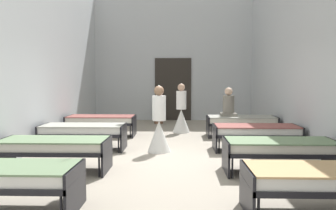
{
  "coord_description": "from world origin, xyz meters",
  "views": [
    {
      "loc": [
        0.21,
        -7.04,
        1.64
      ],
      "look_at": [
        0.0,
        0.15,
        1.09
      ],
      "focal_mm": 37.94,
      "sensor_mm": 36.0,
      "label": 1
    }
  ],
  "objects_px": {
    "bed_left_row_2": "(83,130)",
    "bed_right_row_0": "(326,179)",
    "bed_right_row_1": "(280,148)",
    "bed_left_row_3": "(101,121)",
    "nurse_mid_aisle": "(159,128)",
    "patient_seated_primary": "(229,105)",
    "potted_plant": "(159,100)",
    "bed_left_row_1": "(54,146)",
    "nurse_near_aisle": "(181,115)",
    "bed_right_row_2": "(256,131)",
    "bed_right_row_3": "(241,121)",
    "bed_left_row_0": "(0,176)"
  },
  "relations": [
    {
      "from": "patient_seated_primary",
      "to": "bed_right_row_0",
      "type": "bearing_deg",
      "value": -86.53
    },
    {
      "from": "bed_right_row_0",
      "to": "bed_left_row_1",
      "type": "relative_size",
      "value": 1.0
    },
    {
      "from": "nurse_near_aisle",
      "to": "nurse_mid_aisle",
      "type": "relative_size",
      "value": 1.0
    },
    {
      "from": "bed_left_row_2",
      "to": "potted_plant",
      "type": "height_order",
      "value": "potted_plant"
    },
    {
      "from": "bed_left_row_3",
      "to": "nurse_near_aisle",
      "type": "xyz_separation_m",
      "value": [
        2.26,
        0.73,
        0.09
      ]
    },
    {
      "from": "bed_right_row_0",
      "to": "bed_right_row_1",
      "type": "height_order",
      "value": "same"
    },
    {
      "from": "bed_right_row_2",
      "to": "bed_left_row_3",
      "type": "bearing_deg",
      "value": 154.22
    },
    {
      "from": "bed_left_row_1",
      "to": "bed_left_row_2",
      "type": "relative_size",
      "value": 1.0
    },
    {
      "from": "bed_left_row_0",
      "to": "bed_right_row_1",
      "type": "relative_size",
      "value": 1.0
    },
    {
      "from": "bed_left_row_2",
      "to": "patient_seated_primary",
      "type": "relative_size",
      "value": 2.37
    },
    {
      "from": "bed_left_row_0",
      "to": "bed_left_row_1",
      "type": "xyz_separation_m",
      "value": [
        0.0,
        1.9,
        0.0
      ]
    },
    {
      "from": "bed_right_row_2",
      "to": "nurse_mid_aisle",
      "type": "distance_m",
      "value": 2.19
    },
    {
      "from": "bed_left_row_2",
      "to": "bed_left_row_3",
      "type": "height_order",
      "value": "same"
    },
    {
      "from": "bed_right_row_2",
      "to": "nurse_mid_aisle",
      "type": "xyz_separation_m",
      "value": [
        -2.18,
        -0.2,
        0.09
      ]
    },
    {
      "from": "bed_left_row_1",
      "to": "bed_right_row_3",
      "type": "relative_size",
      "value": 1.0
    },
    {
      "from": "bed_right_row_2",
      "to": "patient_seated_primary",
      "type": "height_order",
      "value": "patient_seated_primary"
    },
    {
      "from": "bed_left_row_0",
      "to": "bed_left_row_2",
      "type": "relative_size",
      "value": 1.0
    },
    {
      "from": "bed_right_row_1",
      "to": "bed_left_row_3",
      "type": "relative_size",
      "value": 1.0
    },
    {
      "from": "bed_left_row_2",
      "to": "nurse_mid_aisle",
      "type": "distance_m",
      "value": 1.76
    },
    {
      "from": "bed_right_row_1",
      "to": "nurse_near_aisle",
      "type": "relative_size",
      "value": 1.28
    },
    {
      "from": "nurse_mid_aisle",
      "to": "patient_seated_primary",
      "type": "distance_m",
      "value": 2.86
    },
    {
      "from": "bed_left_row_1",
      "to": "nurse_mid_aisle",
      "type": "distance_m",
      "value": 2.44
    },
    {
      "from": "bed_left_row_0",
      "to": "bed_left_row_1",
      "type": "bearing_deg",
      "value": 90.0
    },
    {
      "from": "bed_left_row_1",
      "to": "bed_left_row_2",
      "type": "distance_m",
      "value": 1.9
    },
    {
      "from": "bed_right_row_3",
      "to": "bed_left_row_0",
      "type": "bearing_deg",
      "value": -124.61
    },
    {
      "from": "bed_left_row_0",
      "to": "potted_plant",
      "type": "distance_m",
      "value": 8.65
    },
    {
      "from": "nurse_near_aisle",
      "to": "potted_plant",
      "type": "height_order",
      "value": "nurse_near_aisle"
    },
    {
      "from": "bed_left_row_0",
      "to": "bed_right_row_1",
      "type": "xyz_separation_m",
      "value": [
        3.93,
        1.9,
        0.0
      ]
    },
    {
      "from": "patient_seated_primary",
      "to": "potted_plant",
      "type": "height_order",
      "value": "potted_plant"
    },
    {
      "from": "bed_left_row_0",
      "to": "nurse_near_aisle",
      "type": "xyz_separation_m",
      "value": [
        2.26,
        6.43,
        0.09
      ]
    },
    {
      "from": "bed_right_row_0",
      "to": "bed_left_row_2",
      "type": "relative_size",
      "value": 1.0
    },
    {
      "from": "bed_right_row_1",
      "to": "potted_plant",
      "type": "distance_m",
      "value": 7.07
    },
    {
      "from": "nurse_near_aisle",
      "to": "patient_seated_primary",
      "type": "xyz_separation_m",
      "value": [
        1.32,
        -0.66,
        0.34
      ]
    },
    {
      "from": "bed_left_row_0",
      "to": "bed_left_row_2",
      "type": "height_order",
      "value": "same"
    },
    {
      "from": "bed_left_row_3",
      "to": "bed_right_row_1",
      "type": "bearing_deg",
      "value": -44.01
    },
    {
      "from": "bed_right_row_3",
      "to": "nurse_near_aisle",
      "type": "bearing_deg",
      "value": 156.5
    },
    {
      "from": "nurse_mid_aisle",
      "to": "bed_right_row_3",
      "type": "bearing_deg",
      "value": 177.85
    },
    {
      "from": "bed_right_row_1",
      "to": "bed_right_row_3",
      "type": "height_order",
      "value": "same"
    },
    {
      "from": "bed_left_row_2",
      "to": "bed_right_row_0",
      "type": "bearing_deg",
      "value": -44.01
    },
    {
      "from": "bed_left_row_3",
      "to": "bed_right_row_3",
      "type": "relative_size",
      "value": 1.0
    },
    {
      "from": "bed_left_row_0",
      "to": "bed_right_row_2",
      "type": "height_order",
      "value": "same"
    },
    {
      "from": "bed_right_row_2",
      "to": "potted_plant",
      "type": "relative_size",
      "value": 1.35
    },
    {
      "from": "potted_plant",
      "to": "nurse_near_aisle",
      "type": "bearing_deg",
      "value": -69.05
    },
    {
      "from": "bed_left_row_0",
      "to": "bed_right_row_2",
      "type": "xyz_separation_m",
      "value": [
        3.93,
        3.8,
        0.0
      ]
    },
    {
      "from": "bed_left_row_0",
      "to": "bed_right_row_3",
      "type": "bearing_deg",
      "value": 55.39
    },
    {
      "from": "bed_right_row_1",
      "to": "nurse_mid_aisle",
      "type": "xyz_separation_m",
      "value": [
        -2.18,
        1.7,
        0.09
      ]
    },
    {
      "from": "bed_right_row_0",
      "to": "patient_seated_primary",
      "type": "bearing_deg",
      "value": 93.47
    },
    {
      "from": "potted_plant",
      "to": "bed_right_row_3",
      "type": "bearing_deg",
      "value": -48.75
    },
    {
      "from": "bed_left_row_3",
      "to": "potted_plant",
      "type": "bearing_deg",
      "value": 62.55
    },
    {
      "from": "bed_right_row_1",
      "to": "bed_right_row_2",
      "type": "xyz_separation_m",
      "value": [
        0.0,
        1.9,
        0.0
      ]
    }
  ]
}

